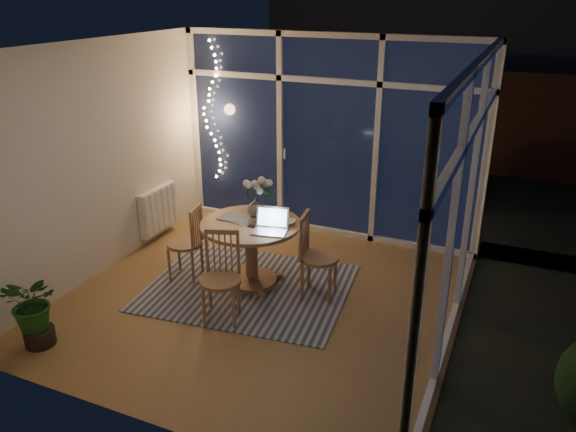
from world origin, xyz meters
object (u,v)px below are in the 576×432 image
(chair_front, at_px, (220,278))
(chair_right, at_px, (319,256))
(chair_left, at_px, (184,242))
(dining_table, at_px, (251,254))
(laptop, at_px, (269,221))
(potted_plant, at_px, (34,309))
(flower_vase, at_px, (257,207))

(chair_front, bearing_deg, chair_right, 30.52)
(chair_left, distance_m, chair_right, 1.55)
(dining_table, distance_m, chair_front, 0.78)
(laptop, height_order, potted_plant, laptop)
(chair_left, height_order, flower_vase, flower_vase)
(chair_front, relative_size, flower_vase, 4.43)
(chair_front, bearing_deg, dining_table, 75.13)
(potted_plant, bearing_deg, flower_vase, 58.13)
(laptop, distance_m, flower_vase, 0.48)
(dining_table, height_order, laptop, laptop)
(potted_plant, bearing_deg, laptop, 46.58)
(chair_front, bearing_deg, laptop, 50.25)
(potted_plant, bearing_deg, chair_front, 37.76)
(chair_right, distance_m, chair_front, 1.10)
(laptop, bearing_deg, chair_front, -121.49)
(laptop, height_order, flower_vase, laptop)
(chair_front, relative_size, potted_plant, 1.22)
(chair_front, height_order, laptop, laptop)
(dining_table, relative_size, laptop, 3.11)
(flower_vase, bearing_deg, chair_front, -84.87)
(chair_left, xyz_separation_m, chair_front, (0.82, -0.61, 0.02))
(dining_table, bearing_deg, chair_left, -168.26)
(dining_table, distance_m, potted_plant, 2.23)
(flower_vase, bearing_deg, potted_plant, -121.87)
(chair_left, relative_size, laptop, 2.54)
(chair_front, distance_m, potted_plant, 1.71)
(chair_left, xyz_separation_m, laptop, (1.06, 0.02, 0.43))
(dining_table, bearing_deg, flower_vase, 98.12)
(dining_table, height_order, chair_front, chair_front)
(dining_table, relative_size, flower_vase, 5.19)
(chair_left, bearing_deg, dining_table, 90.49)
(chair_right, height_order, potted_plant, chair_right)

